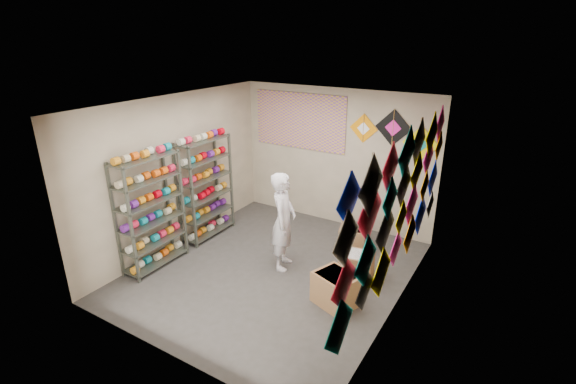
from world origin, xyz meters
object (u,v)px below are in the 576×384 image
Objects in this scene: shelf_rack_front at (151,213)px; carton_c at (353,238)px; shelf_rack_back at (205,188)px; shopkeeper at (283,221)px; carton_a at (336,289)px; carton_b at (356,266)px.

shelf_rack_front reaches higher than carton_c.
shelf_rack_front and shelf_rack_back have the same top height.
carton_c is (0.75, 1.14, -0.60)m from shopkeeper.
carton_c is at bearing 19.16° from shelf_rack_back.
shelf_rack_front reaches higher than carton_a.
carton_c is (2.60, 0.90, -0.73)m from shelf_rack_back.
carton_a is (3.03, 0.57, -0.71)m from shelf_rack_front.
shelf_rack_back is (0.00, 1.30, 0.00)m from shelf_rack_front.
shopkeeper is 1.35m from carton_b.
shelf_rack_back reaches higher than carton_c.
shelf_rack_back is 2.84m from carton_c.
carton_a is at bearing -13.60° from shelf_rack_back.
shelf_rack_front is at bearing -90.00° from shelf_rack_back.
shopkeeper reaches higher than carton_b.
shelf_rack_front is at bearing -155.45° from carton_c.
shelf_rack_front is 3.39m from carton_b.
shopkeeper is (1.84, 1.07, -0.13)m from shelf_rack_front.
carton_b is at bearing 1.19° from shelf_rack_back.
shelf_rack_back is 3.31× the size of carton_a.
carton_b is (-0.01, 0.79, -0.03)m from carton_a.
carton_b is (3.01, 1.36, -0.74)m from shelf_rack_front.
shelf_rack_back is 3.10m from carton_b.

